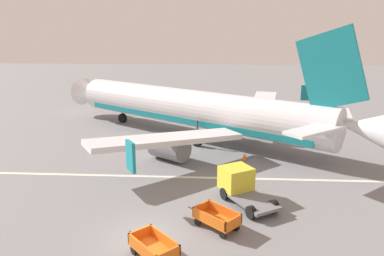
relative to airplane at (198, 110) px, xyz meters
The scene contains 7 objects.
ground_plane 19.30m from the airplane, 95.86° to the right, with size 220.00×220.00×0.00m, color slate.
apron_stripe 11.03m from the airplane, 100.58° to the right, with size 120.00×0.36×0.01m, color silver.
airplane is the anchor object (origin of this frame).
baggage_cart_nearest 20.79m from the airplane, 93.71° to the right, with size 2.97×3.10×1.07m.
baggage_cart_second_in_row 17.83m from the airplane, 84.35° to the right, with size 3.12×2.94×1.07m.
service_truck_beside_carts 14.46m from the airplane, 76.67° to the right, with size 3.87×4.73×2.10m.
traffic_cone_near_plane 8.09m from the airplane, 56.02° to the right, with size 0.47×0.47×0.62m, color orange.
Camera 1 is at (3.35, -16.70, 10.66)m, focal length 33.36 mm.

